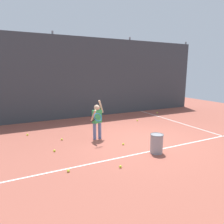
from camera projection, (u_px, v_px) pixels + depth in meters
ground_plane at (142, 139)px, 7.11m from camera, size 20.00×20.00×0.00m
court_line_baseline at (161, 149)px, 6.21m from camera, size 9.00×0.05×0.00m
court_line_sideline at (182, 123)px, 9.22m from camera, size 0.05×9.00×0.00m
back_fence_windscreen at (96, 78)px, 10.46m from camera, size 12.52×0.08×3.95m
fence_post_1 at (55, 77)px, 9.62m from camera, size 0.09×0.09×4.10m
fence_post_2 at (129, 76)px, 11.38m from camera, size 0.09×0.09×4.10m
fence_post_3 at (184, 75)px, 13.15m from camera, size 0.09×0.09×4.10m
tennis_player at (97, 119)px, 6.98m from camera, size 0.60×0.70×1.35m
ball_hopper at (157, 143)px, 5.87m from camera, size 0.38×0.38×0.56m
tennis_ball_0 at (68, 171)px, 4.79m from camera, size 0.07×0.07×0.07m
tennis_ball_1 at (62, 139)px, 6.99m from camera, size 0.07×0.07×0.07m
tennis_ball_2 at (27, 135)px, 7.49m from camera, size 0.07×0.07×0.07m
tennis_ball_3 at (120, 167)px, 5.00m from camera, size 0.07×0.07×0.07m
tennis_ball_4 at (54, 151)px, 5.99m from camera, size 0.07×0.07×0.07m
tennis_ball_6 at (157, 113)px, 11.43m from camera, size 0.07×0.07×0.07m
tennis_ball_7 at (137, 120)px, 9.65m from camera, size 0.07×0.07×0.07m
tennis_ball_8 at (123, 144)px, 6.53m from camera, size 0.07×0.07×0.07m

